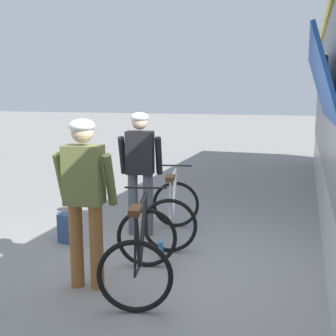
{
  "coord_description": "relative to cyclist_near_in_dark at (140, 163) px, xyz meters",
  "views": [
    {
      "loc": [
        1.44,
        -4.13,
        1.98
      ],
      "look_at": [
        -0.22,
        0.76,
        1.05
      ],
      "focal_mm": 42.78,
      "sensor_mm": 36.0,
      "label": 1
    }
  ],
  "objects": [
    {
      "name": "ground_plane",
      "position": [
        0.72,
        -1.0,
        -1.05
      ],
      "size": [
        80.0,
        80.0,
        0.0
      ],
      "primitive_type": "plane",
      "color": "gray"
    },
    {
      "name": "cyclist_far_in_olive",
      "position": [
        0.1,
        -1.68,
        0.0
      ],
      "size": [
        0.64,
        0.36,
        1.76
      ],
      "color": "#935B2D",
      "rests_on": "ground"
    },
    {
      "name": "bicycle_far_black",
      "position": [
        0.64,
        -1.51,
        -0.65
      ],
      "size": [
        0.97,
        1.22,
        0.99
      ],
      "color": "black",
      "rests_on": "ground"
    },
    {
      "name": "cyclist_near_in_dark",
      "position": [
        0.0,
        0.0,
        0.0
      ],
      "size": [
        0.65,
        0.39,
        1.76
      ],
      "color": "#4C515B",
      "rests_on": "ground"
    },
    {
      "name": "bicycle_near_white",
      "position": [
        0.5,
        -0.02,
        -0.65
      ],
      "size": [
        0.94,
        1.2,
        0.99
      ],
      "color": "black",
      "rests_on": "ground"
    },
    {
      "name": "water_bottle_near_the_bikes",
      "position": [
        0.56,
        -0.7,
        -0.95
      ],
      "size": [
        0.06,
        0.06,
        0.2
      ],
      "primitive_type": "cylinder",
      "color": "#338CCC",
      "rests_on": "ground"
    },
    {
      "name": "backpack_on_platform",
      "position": [
        -0.79,
        -0.63,
        -0.85
      ],
      "size": [
        0.3,
        0.21,
        0.4
      ],
      "primitive_type": "cube",
      "rotation": [
        0.0,
        0.0,
        -0.11
      ],
      "color": "navy",
      "rests_on": "ground"
    }
  ]
}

